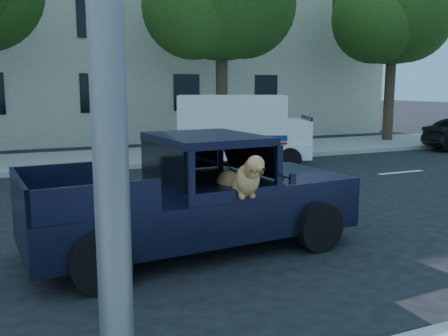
# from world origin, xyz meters

# --- Properties ---
(ground) EXTENTS (120.00, 120.00, 0.00)m
(ground) POSITION_xyz_m (0.00, 0.00, 0.00)
(ground) COLOR black
(ground) RESTS_ON ground
(far_sidewalk) EXTENTS (60.00, 4.00, 0.15)m
(far_sidewalk) POSITION_xyz_m (0.00, 9.20, 0.07)
(far_sidewalk) COLOR gray
(far_sidewalk) RESTS_ON ground
(lane_stripes) EXTENTS (21.60, 0.14, 0.01)m
(lane_stripes) POSITION_xyz_m (2.00, 3.40, 0.01)
(lane_stripes) COLOR silver
(lane_stripes) RESTS_ON ground
(street_tree_right) EXTENTS (6.00, 5.20, 8.60)m
(street_tree_right) POSITION_xyz_m (13.03, 9.62, 5.71)
(street_tree_right) COLOR #332619
(street_tree_right) RESTS_ON ground
(building_main) EXTENTS (26.00, 6.00, 9.00)m
(building_main) POSITION_xyz_m (3.00, 16.50, 4.50)
(building_main) COLOR beige
(building_main) RESTS_ON ground
(pickup_truck) EXTENTS (5.07, 2.65, 1.77)m
(pickup_truck) POSITION_xyz_m (-0.04, -0.65, 0.60)
(pickup_truck) COLOR black
(pickup_truck) RESTS_ON ground
(mail_truck) EXTENTS (4.43, 3.24, 2.21)m
(mail_truck) POSITION_xyz_m (4.26, 6.48, 0.96)
(mail_truck) COLOR silver
(mail_truck) RESTS_ON ground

